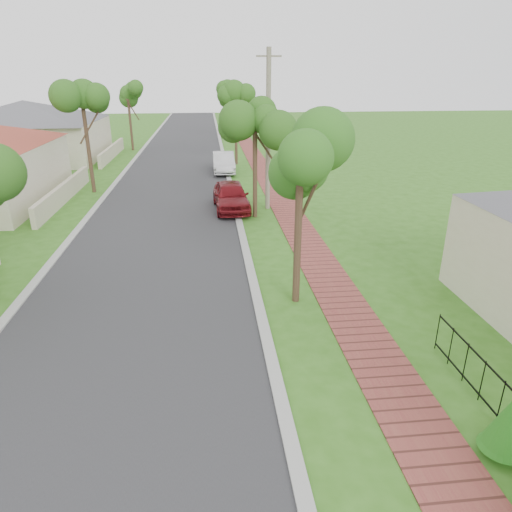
{
  "coord_description": "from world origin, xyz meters",
  "views": [
    {
      "loc": [
        -0.72,
        -5.44,
        6.57
      ],
      "look_at": [
        0.61,
        7.11,
        1.5
      ],
      "focal_mm": 32.0,
      "sensor_mm": 36.0,
      "label": 1
    }
  ],
  "objects_px": {
    "parked_car_white": "(224,163)",
    "near_tree": "(300,165)",
    "parked_car_red": "(231,196)",
    "utility_pole": "(268,131)"
  },
  "relations": [
    {
      "from": "parked_car_white",
      "to": "near_tree",
      "type": "xyz_separation_m",
      "value": [
        1.43,
        -19.94,
        3.53
      ]
    },
    {
      "from": "parked_car_white",
      "to": "near_tree",
      "type": "bearing_deg",
      "value": -86.25
    },
    {
      "from": "parked_car_red",
      "to": "utility_pole",
      "type": "relative_size",
      "value": 0.55
    },
    {
      "from": "near_tree",
      "to": "parked_car_red",
      "type": "bearing_deg",
      "value": 97.89
    },
    {
      "from": "parked_car_white",
      "to": "utility_pole",
      "type": "bearing_deg",
      "value": -79.06
    },
    {
      "from": "parked_car_white",
      "to": "utility_pole",
      "type": "distance_m",
      "value": 10.21
    },
    {
      "from": "parked_car_white",
      "to": "parked_car_red",
      "type": "bearing_deg",
      "value": -90.37
    },
    {
      "from": "near_tree",
      "to": "parked_car_white",
      "type": "bearing_deg",
      "value": 94.12
    },
    {
      "from": "parked_car_red",
      "to": "utility_pole",
      "type": "height_order",
      "value": "utility_pole"
    },
    {
      "from": "parked_car_red",
      "to": "near_tree",
      "type": "distance_m",
      "value": 11.03
    }
  ]
}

